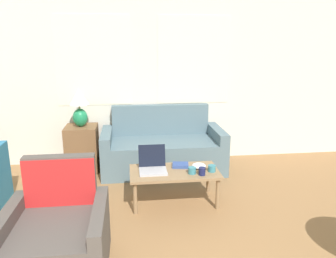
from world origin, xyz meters
TOP-DOWN VIEW (x-y plane):
  - wall_back at (-0.00, 4.18)m, footprint 6.96×0.06m
  - couch at (0.13, 3.75)m, footprint 1.74×0.83m
  - armchair at (-0.95, 1.63)m, footprint 0.80×0.81m
  - side_table at (-1.03, 3.85)m, footprint 0.45×0.45m
  - table_lamp at (-1.03, 3.85)m, footprint 0.29×0.29m
  - coffee_table at (0.15, 2.66)m, footprint 1.01×0.54m
  - laptop at (-0.09, 2.71)m, footprint 0.31×0.33m
  - cup_navy at (0.34, 2.55)m, footprint 0.09×0.09m
  - cup_yellow at (0.57, 2.59)m, footprint 0.09×0.09m
  - cup_white at (0.44, 2.50)m, footprint 0.08×0.08m
  - snack_bowl at (0.45, 2.70)m, footprint 0.16×0.16m
  - book_red at (0.24, 2.78)m, footprint 0.21×0.18m

SIDE VIEW (x-z plane):
  - armchair at x=-0.95m, z-range -0.17..0.70m
  - couch at x=0.13m, z-range -0.17..0.73m
  - side_table at x=-1.03m, z-range 0.00..0.65m
  - coffee_table at x=0.15m, z-range 0.15..0.54m
  - book_red at x=0.24m, z-range 0.39..0.43m
  - snack_bowl at x=0.45m, z-range 0.39..0.45m
  - cup_navy at x=0.34m, z-range 0.39..0.46m
  - cup_yellow at x=0.57m, z-range 0.39..0.46m
  - cup_white at x=0.44m, z-range 0.39..0.48m
  - laptop at x=-0.09m, z-range 0.32..0.58m
  - table_lamp at x=-1.03m, z-range 0.70..1.24m
  - wall_back at x=0.00m, z-range 0.01..2.61m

